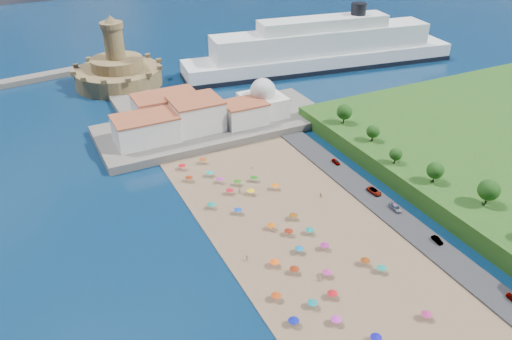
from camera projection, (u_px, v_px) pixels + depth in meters
ground at (284, 240)px, 135.43m from camera, size 700.00×700.00×0.00m
terrace at (215, 125)px, 194.84m from camera, size 90.00×36.00×3.00m
jetty at (136, 104)px, 213.52m from camera, size 18.00×70.00×2.40m
waterfront_buildings at (181, 116)px, 187.08m from camera, size 57.00×29.00×11.00m
domed_building at (263, 100)px, 197.22m from camera, size 16.00×16.00×15.00m
fortress at (118, 71)px, 233.88m from camera, size 40.00×40.00×32.40m
cruise_ship at (322, 50)px, 253.83m from camera, size 144.86×40.43×31.31m
beach_parasols at (304, 264)px, 123.82m from camera, size 30.54×116.04×2.20m
beachgoers at (285, 242)px, 133.17m from camera, size 37.97×94.47×1.86m
parked_cars at (394, 207)px, 146.84m from camera, size 2.74×75.48×1.43m
hillside_trees at (455, 183)px, 141.44m from camera, size 17.28×109.87×7.80m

